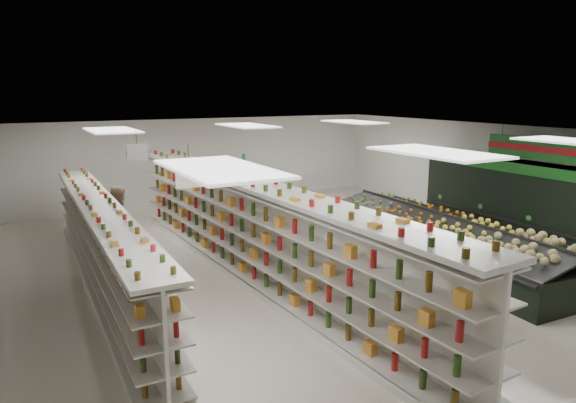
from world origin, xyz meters
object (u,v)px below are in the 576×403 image
produce_island (446,238)px  shopper_main (373,278)px  shopper_background (120,222)px  gondola_left (102,249)px  gondola_center (253,235)px  soda_endcap (228,185)px

produce_island → shopper_main: size_ratio=4.23×
shopper_main → shopper_background: size_ratio=0.98×
gondola_left → shopper_main: size_ratio=5.85×
gondola_center → soda_endcap: size_ratio=7.21×
produce_island → soda_endcap: bearing=109.2°
gondola_center → soda_endcap: (2.20, 6.98, -0.16)m
gondola_center → produce_island: (4.98, -0.99, -0.51)m
gondola_center → shopper_main: gondola_center is taller
gondola_center → soda_endcap: bearing=69.6°
gondola_left → produce_island: bearing=-14.1°
shopper_background → gondola_center: bearing=-149.0°
shopper_main → shopper_background: shopper_background is taller
gondola_center → shopper_background: 3.82m
soda_endcap → shopper_background: size_ratio=0.96×
shopper_background → gondola_left: bearing=151.6°
gondola_left → gondola_center: gondola_center is taller
gondola_left → shopper_background: (0.74, 1.88, 0.08)m
gondola_left → shopper_main: bearing=-47.4°
shopper_main → shopper_background: (-3.20, 6.27, 0.02)m
soda_endcap → produce_island: bearing=-70.8°
produce_island → soda_endcap: size_ratio=4.30×
produce_island → shopper_background: 8.36m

